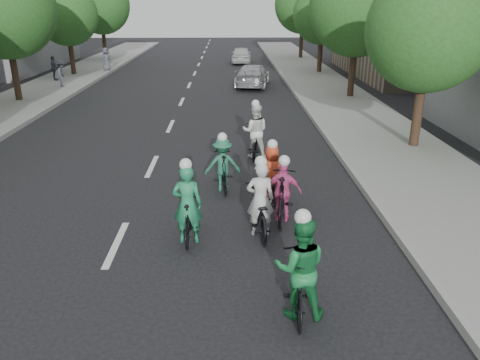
{
  "coord_description": "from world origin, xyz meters",
  "views": [
    {
      "loc": [
        2.41,
        -8.81,
        4.81
      ],
      "look_at": [
        2.65,
        1.13,
        1.0
      ],
      "focal_mm": 35.0,
      "sensor_mm": 36.0,
      "label": 1
    }
  ],
  "objects_px": {
    "cyclist_6": "(255,137)",
    "spectator_0": "(61,73)",
    "cyclist_0": "(271,178)",
    "spectator_1": "(54,68)",
    "cyclist_5": "(260,208)",
    "cyclist_4": "(283,194)",
    "spectator_2": "(106,59)",
    "cyclist_1": "(223,168)",
    "follow_car_trail": "(241,55)",
    "cyclist_3": "(188,213)",
    "cyclist_2": "(299,275)",
    "follow_car_lead": "(253,75)"
  },
  "relations": [
    {
      "from": "cyclist_6",
      "to": "spectator_0",
      "type": "bearing_deg",
      "value": -44.45
    },
    {
      "from": "cyclist_0",
      "to": "spectator_1",
      "type": "distance_m",
      "value": 22.23
    },
    {
      "from": "cyclist_5",
      "to": "spectator_1",
      "type": "distance_m",
      "value": 23.67
    },
    {
      "from": "spectator_1",
      "to": "cyclist_4",
      "type": "bearing_deg",
      "value": -162.42
    },
    {
      "from": "spectator_2",
      "to": "cyclist_1",
      "type": "bearing_deg",
      "value": -140.08
    },
    {
      "from": "follow_car_trail",
      "to": "cyclist_3",
      "type": "bearing_deg",
      "value": 88.45
    },
    {
      "from": "spectator_2",
      "to": "spectator_0",
      "type": "bearing_deg",
      "value": -168.75
    },
    {
      "from": "cyclist_0",
      "to": "cyclist_2",
      "type": "bearing_deg",
      "value": 85.75
    },
    {
      "from": "cyclist_0",
      "to": "cyclist_4",
      "type": "relative_size",
      "value": 0.89
    },
    {
      "from": "cyclist_5",
      "to": "spectator_0",
      "type": "height_order",
      "value": "cyclist_5"
    },
    {
      "from": "cyclist_4",
      "to": "follow_car_lead",
      "type": "xyz_separation_m",
      "value": [
        0.21,
        18.36,
        0.03
      ]
    },
    {
      "from": "cyclist_1",
      "to": "cyclist_3",
      "type": "height_order",
      "value": "cyclist_3"
    },
    {
      "from": "cyclist_5",
      "to": "cyclist_6",
      "type": "height_order",
      "value": "cyclist_6"
    },
    {
      "from": "follow_car_lead",
      "to": "cyclist_1",
      "type": "bearing_deg",
      "value": 92.94
    },
    {
      "from": "cyclist_0",
      "to": "cyclist_1",
      "type": "distance_m",
      "value": 1.41
    },
    {
      "from": "cyclist_5",
      "to": "follow_car_lead",
      "type": "distance_m",
      "value": 19.06
    },
    {
      "from": "cyclist_1",
      "to": "spectator_1",
      "type": "bearing_deg",
      "value": -66.39
    },
    {
      "from": "cyclist_0",
      "to": "cyclist_3",
      "type": "distance_m",
      "value": 2.99
    },
    {
      "from": "cyclist_5",
      "to": "cyclist_6",
      "type": "bearing_deg",
      "value": -95.22
    },
    {
      "from": "cyclist_3",
      "to": "cyclist_6",
      "type": "relative_size",
      "value": 0.96
    },
    {
      "from": "cyclist_1",
      "to": "cyclist_3",
      "type": "distance_m",
      "value": 2.96
    },
    {
      "from": "cyclist_5",
      "to": "spectator_0",
      "type": "bearing_deg",
      "value": -63.86
    },
    {
      "from": "cyclist_1",
      "to": "cyclist_2",
      "type": "relative_size",
      "value": 0.94
    },
    {
      "from": "cyclist_6",
      "to": "cyclist_5",
      "type": "bearing_deg",
      "value": 94.35
    },
    {
      "from": "follow_car_lead",
      "to": "spectator_0",
      "type": "height_order",
      "value": "spectator_0"
    },
    {
      "from": "cyclist_0",
      "to": "spectator_2",
      "type": "relative_size",
      "value": 1.09
    },
    {
      "from": "cyclist_4",
      "to": "spectator_1",
      "type": "bearing_deg",
      "value": -48.38
    },
    {
      "from": "cyclist_1",
      "to": "cyclist_4",
      "type": "bearing_deg",
      "value": 120.17
    },
    {
      "from": "cyclist_3",
      "to": "spectator_0",
      "type": "bearing_deg",
      "value": -64.51
    },
    {
      "from": "cyclist_6",
      "to": "cyclist_2",
      "type": "bearing_deg",
      "value": 98.12
    },
    {
      "from": "follow_car_lead",
      "to": "cyclist_4",
      "type": "bearing_deg",
      "value": 97.91
    },
    {
      "from": "cyclist_0",
      "to": "spectator_0",
      "type": "relative_size",
      "value": 1.14
    },
    {
      "from": "cyclist_1",
      "to": "spectator_1",
      "type": "xyz_separation_m",
      "value": [
        -10.71,
        18.11,
        0.27
      ]
    },
    {
      "from": "cyclist_6",
      "to": "cyclist_3",
      "type": "bearing_deg",
      "value": 79.69
    },
    {
      "from": "cyclist_1",
      "to": "follow_car_lead",
      "type": "bearing_deg",
      "value": -102.63
    },
    {
      "from": "cyclist_4",
      "to": "spectator_2",
      "type": "distance_m",
      "value": 26.36
    },
    {
      "from": "cyclist_3",
      "to": "spectator_1",
      "type": "height_order",
      "value": "cyclist_3"
    },
    {
      "from": "cyclist_1",
      "to": "cyclist_6",
      "type": "relative_size",
      "value": 0.91
    },
    {
      "from": "cyclist_2",
      "to": "spectator_0",
      "type": "xyz_separation_m",
      "value": [
        -10.76,
        21.21,
        0.2
      ]
    },
    {
      "from": "cyclist_3",
      "to": "spectator_0",
      "type": "relative_size",
      "value": 1.23
    },
    {
      "from": "cyclist_1",
      "to": "follow_car_trail",
      "type": "xyz_separation_m",
      "value": [
        1.24,
        27.68,
        0.05
      ]
    },
    {
      "from": "cyclist_0",
      "to": "spectator_2",
      "type": "height_order",
      "value": "spectator_2"
    },
    {
      "from": "follow_car_trail",
      "to": "spectator_0",
      "type": "height_order",
      "value": "spectator_0"
    },
    {
      "from": "cyclist_6",
      "to": "spectator_0",
      "type": "distance_m",
      "value": 16.62
    },
    {
      "from": "cyclist_0",
      "to": "spectator_0",
      "type": "distance_m",
      "value": 19.61
    },
    {
      "from": "cyclist_3",
      "to": "follow_car_trail",
      "type": "xyz_separation_m",
      "value": [
        1.94,
        30.56,
        0.03
      ]
    },
    {
      "from": "cyclist_3",
      "to": "cyclist_4",
      "type": "bearing_deg",
      "value": -154.05
    },
    {
      "from": "cyclist_6",
      "to": "spectator_0",
      "type": "height_order",
      "value": "cyclist_6"
    },
    {
      "from": "cyclist_2",
      "to": "spectator_1",
      "type": "distance_m",
      "value": 26.42
    },
    {
      "from": "cyclist_0",
      "to": "spectator_2",
      "type": "xyz_separation_m",
      "value": [
        -9.79,
        23.17,
        0.39
      ]
    }
  ]
}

